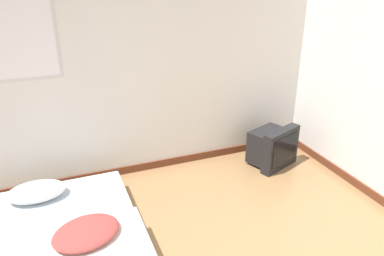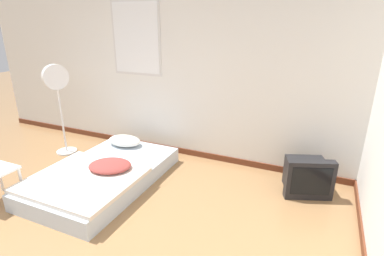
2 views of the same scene
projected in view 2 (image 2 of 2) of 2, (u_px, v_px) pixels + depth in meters
wall_back at (179, 71)px, 4.33m from camera, size 7.35×0.08×2.60m
mattress_bed at (104, 174)px, 3.82m from camera, size 1.19×1.91×0.35m
crt_tv at (306, 176)px, 3.58m from camera, size 0.60×0.54×0.48m
standing_fan at (58, 91)px, 4.44m from camera, size 0.31×0.37×1.38m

